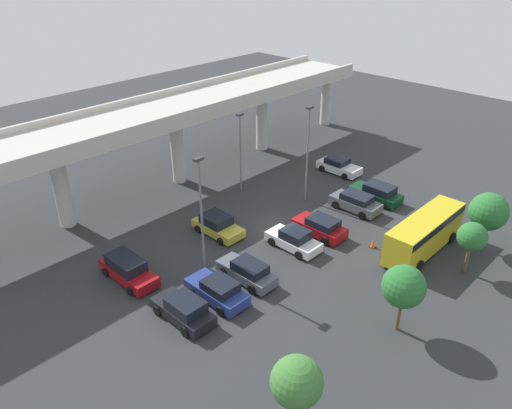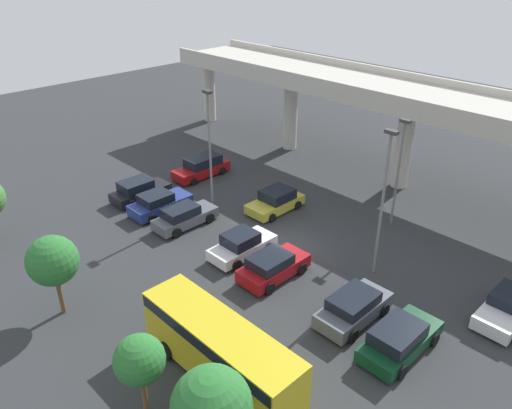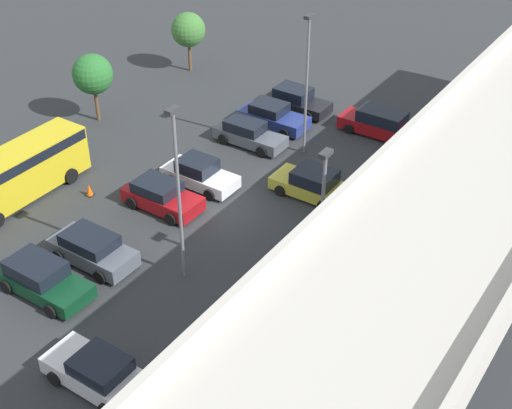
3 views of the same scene
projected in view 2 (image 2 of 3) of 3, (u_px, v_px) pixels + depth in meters
name	position (u px, v px, depth m)	size (l,w,h in m)	color
ground_plane	(289.00, 247.00, 32.00)	(100.92, 100.92, 0.00)	#2D3033
highway_overpass	(410.00, 105.00, 36.97)	(48.36, 7.00, 8.17)	#BCB7AD
parked_car_0	(202.00, 167.00, 41.38)	(2.08, 4.90, 1.69)	maroon
parked_car_1	(159.00, 203.00, 35.81)	(2.18, 4.52, 1.55)	navy
parked_car_2	(184.00, 216.00, 34.05)	(1.98, 4.56, 1.53)	#515660
parked_car_3	(276.00, 201.00, 36.07)	(2.25, 4.37, 1.58)	gold
parked_car_4	(242.00, 245.00, 30.82)	(2.11, 4.39, 1.60)	silver
parked_car_5	(273.00, 266.00, 28.77)	(2.20, 4.37, 1.54)	maroon
parked_car_6	(354.00, 308.00, 25.48)	(2.16, 4.45, 1.55)	#515660
parked_car_7	(399.00, 339.00, 23.46)	(2.22, 4.72, 1.60)	#0C381E
parked_car_8	(508.00, 307.00, 25.58)	(2.16, 4.49, 1.49)	silver
parked_car_9	(139.00, 190.00, 37.59)	(2.13, 4.43, 1.61)	black
shuttle_bus	(220.00, 347.00, 21.69)	(8.46, 2.54, 2.87)	gold
lamp_post_near_aisle	(399.00, 164.00, 32.66)	(0.70, 0.35, 7.48)	slate
lamp_post_mid_lot	(210.00, 141.00, 34.79)	(0.70, 0.35, 8.61)	slate
lamp_post_by_overpass	(383.00, 195.00, 27.18)	(0.70, 0.35, 8.81)	slate
tree_front_centre	(53.00, 261.00, 24.84)	(2.59, 2.59, 4.54)	brown
tree_front_right	(140.00, 360.00, 19.23)	(2.05, 2.05, 4.05)	brown
tree_front_far_right	(211.00, 407.00, 16.95)	(2.86, 2.86, 4.73)	brown
traffic_cone	(236.00, 316.00, 25.57)	(0.44, 0.44, 0.70)	black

